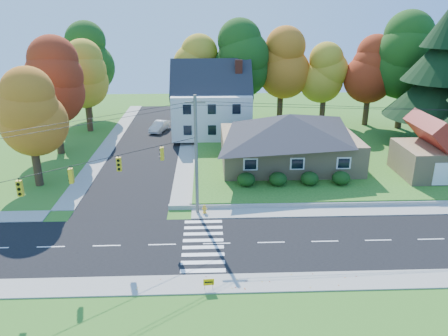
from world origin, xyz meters
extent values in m
plane|color=#3D7923|center=(0.00, 0.00, 0.00)|extent=(120.00, 120.00, 0.00)
cube|color=black|center=(0.00, 0.00, 0.01)|extent=(90.00, 8.00, 0.02)
cube|color=black|center=(-8.00, 26.00, 0.01)|extent=(8.00, 44.00, 0.02)
cube|color=#9C9A90|center=(0.00, 5.00, 0.04)|extent=(90.00, 2.00, 0.08)
cube|color=#9C9A90|center=(0.00, -5.00, 0.04)|extent=(90.00, 2.00, 0.08)
cube|color=#3D7923|center=(13.00, 21.00, 0.25)|extent=(30.00, 30.00, 0.50)
cube|color=tan|center=(8.00, 16.00, 2.10)|extent=(14.00, 10.00, 3.20)
pyramid|color=#26262B|center=(8.00, 16.00, 4.80)|extent=(14.60, 10.60, 2.20)
cube|color=silver|center=(0.00, 28.00, 3.30)|extent=(10.00, 8.00, 5.60)
pyramid|color=#26262B|center=(0.00, 28.00, 7.30)|extent=(10.40, 8.40, 2.40)
cube|color=brown|center=(3.50, 28.00, 5.30)|extent=(0.90, 0.90, 9.60)
cube|color=tan|center=(22.00, 12.00, 2.00)|extent=(7.00, 6.00, 3.00)
pyramid|color=maroon|center=(22.00, 12.00, 4.30)|extent=(7.30, 6.30, 1.60)
ellipsoid|color=#163A10|center=(3.00, 9.80, 1.14)|extent=(1.70, 1.70, 1.27)
ellipsoid|color=#163A10|center=(6.00, 9.80, 1.14)|extent=(1.70, 1.70, 1.27)
ellipsoid|color=#163A10|center=(9.00, 9.80, 1.14)|extent=(1.70, 1.70, 1.27)
ellipsoid|color=#163A10|center=(12.00, 9.80, 1.14)|extent=(1.70, 1.70, 1.27)
cylinder|color=#666059|center=(-1.50, 5.20, 5.00)|extent=(0.26, 0.26, 10.00)
cube|color=#666059|center=(-1.50, 5.20, 9.40)|extent=(1.60, 0.12, 0.12)
cube|color=gold|center=(-12.00, -3.20, 5.95)|extent=(0.34, 0.26, 1.00)
cube|color=gold|center=(-9.50, -1.20, 5.95)|extent=(0.26, 0.34, 1.00)
cube|color=gold|center=(-6.80, 0.95, 5.95)|extent=(0.34, 0.26, 1.00)
cube|color=gold|center=(-4.00, 3.20, 5.95)|extent=(0.26, 0.34, 1.00)
cylinder|color=black|center=(-8.00, 0.00, 6.60)|extent=(13.02, 10.43, 0.04)
cylinder|color=#3F2A19|center=(-2.00, 34.00, 3.20)|extent=(0.80, 0.80, 5.40)
sphere|color=#B69523|center=(-2.00, 34.00, 7.10)|extent=(6.72, 6.72, 6.72)
sphere|color=#B69523|center=(-2.00, 34.00, 8.78)|extent=(5.91, 5.91, 5.91)
sphere|color=#B69523|center=(-2.00, 34.00, 10.46)|extent=(5.11, 5.11, 5.11)
cylinder|color=#3F2A19|center=(4.00, 33.00, 3.65)|extent=(0.86, 0.86, 6.30)
sphere|color=#1E4C15|center=(4.00, 33.00, 8.20)|extent=(7.84, 7.84, 7.84)
sphere|color=#1E4C15|center=(4.00, 33.00, 10.16)|extent=(6.90, 6.90, 6.90)
sphere|color=#1E4C15|center=(4.00, 33.00, 12.12)|extent=(5.96, 5.96, 5.96)
cylinder|color=#3F2A19|center=(10.00, 34.00, 3.43)|extent=(0.83, 0.83, 5.85)
sphere|color=#C2671B|center=(10.00, 34.00, 7.65)|extent=(7.28, 7.28, 7.28)
sphere|color=#C2671B|center=(10.00, 34.00, 9.47)|extent=(6.41, 6.41, 6.41)
sphere|color=#C2671B|center=(10.00, 34.00, 11.29)|extent=(5.53, 5.53, 5.53)
cylinder|color=#3F2A19|center=(16.00, 33.00, 2.98)|extent=(0.77, 0.77, 4.95)
sphere|color=#B69523|center=(16.00, 33.00, 6.55)|extent=(6.16, 6.16, 6.16)
sphere|color=#B69523|center=(16.00, 33.00, 8.09)|extent=(5.42, 5.42, 5.42)
sphere|color=#B69523|center=(16.00, 33.00, 9.63)|extent=(4.68, 4.68, 4.68)
cylinder|color=#3F2A19|center=(22.00, 32.00, 3.20)|extent=(0.80, 0.80, 5.40)
sphere|color=maroon|center=(22.00, 32.00, 7.10)|extent=(6.72, 6.72, 6.72)
sphere|color=maroon|center=(22.00, 32.00, 8.78)|extent=(5.91, 5.91, 5.91)
sphere|color=maroon|center=(22.00, 32.00, 10.46)|extent=(5.11, 5.11, 5.11)
cylinder|color=#3F2A19|center=(26.00, 30.00, 3.88)|extent=(0.89, 0.89, 6.75)
sphere|color=#1E4C15|center=(26.00, 30.00, 8.75)|extent=(8.40, 8.40, 8.40)
sphere|color=#1E4C15|center=(26.00, 30.00, 10.85)|extent=(7.39, 7.39, 7.39)
sphere|color=#1E4C15|center=(26.00, 30.00, 12.95)|extent=(6.38, 6.38, 6.38)
cylinder|color=#3F2A19|center=(27.00, 22.00, 1.94)|extent=(0.40, 0.40, 2.88)
cone|color=black|center=(27.00, 22.00, 7.38)|extent=(12.80, 12.80, 6.72)
cone|color=black|center=(27.00, 22.00, 11.22)|extent=(9.60, 9.60, 6.08)
cylinder|color=#3F2A19|center=(-17.00, 12.00, 2.48)|extent=(0.77, 0.77, 4.95)
sphere|color=#C2671B|center=(-17.00, 12.00, 6.05)|extent=(6.16, 6.16, 6.16)
sphere|color=#C2671B|center=(-17.00, 12.00, 7.59)|extent=(5.42, 5.42, 5.42)
sphere|color=#C2671B|center=(-17.00, 12.00, 9.13)|extent=(4.68, 4.68, 4.68)
cylinder|color=#3F2A19|center=(-18.00, 22.00, 2.93)|extent=(0.83, 0.83, 5.85)
sphere|color=maroon|center=(-18.00, 22.00, 7.15)|extent=(7.28, 7.28, 7.28)
sphere|color=maroon|center=(-18.00, 22.00, 8.97)|extent=(6.41, 6.41, 6.41)
sphere|color=maroon|center=(-18.00, 22.00, 10.79)|extent=(5.53, 5.53, 5.53)
cylinder|color=#3F2A19|center=(-17.00, 32.00, 2.70)|extent=(0.80, 0.80, 5.40)
sphere|color=#B69523|center=(-17.00, 32.00, 6.60)|extent=(6.72, 6.72, 6.72)
sphere|color=#B69523|center=(-17.00, 32.00, 8.28)|extent=(5.91, 5.91, 5.91)
sphere|color=#B69523|center=(-17.00, 32.00, 9.96)|extent=(5.11, 5.11, 5.11)
cylinder|color=#3F2A19|center=(-19.00, 40.00, 3.15)|extent=(0.86, 0.86, 6.30)
sphere|color=#1E4C15|center=(-19.00, 40.00, 7.70)|extent=(7.84, 7.84, 7.84)
sphere|color=#1E4C15|center=(-19.00, 40.00, 9.66)|extent=(6.90, 6.90, 6.90)
sphere|color=#1E4C15|center=(-19.00, 40.00, 11.62)|extent=(5.96, 5.96, 5.96)
imported|color=#B8B9BF|center=(-7.23, 31.25, 0.74)|extent=(2.70, 4.60, 1.43)
cylinder|color=gold|center=(-0.91, 5.01, 0.05)|extent=(0.36, 0.36, 0.10)
cylinder|color=gold|center=(-0.91, 5.01, 0.35)|extent=(0.24, 0.24, 0.55)
sphere|color=gold|center=(-0.91, 5.01, 0.68)|extent=(0.26, 0.26, 0.26)
cylinder|color=gold|center=(-0.91, 5.01, 0.45)|extent=(0.46, 0.16, 0.12)
cylinder|color=black|center=(-0.87, -5.62, 0.28)|extent=(0.02, 0.02, 0.55)
cylinder|color=black|center=(-0.38, -5.62, 0.28)|extent=(0.02, 0.02, 0.55)
cube|color=#FFB303|center=(-0.63, -5.62, 0.61)|extent=(0.66, 0.07, 0.44)
camera|label=1|loc=(-0.59, -28.07, 16.23)|focal=35.00mm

